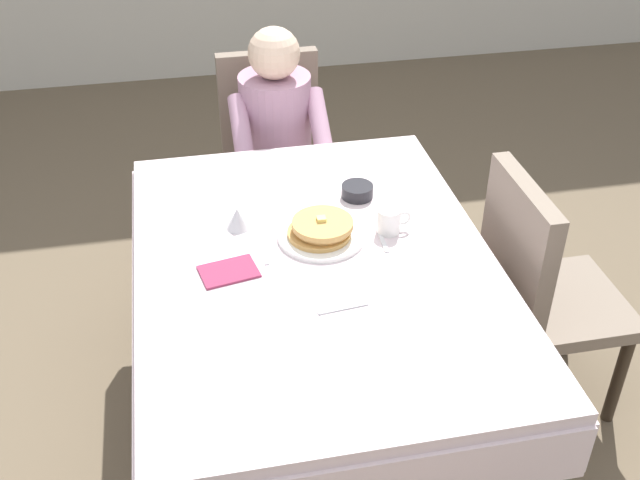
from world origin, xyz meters
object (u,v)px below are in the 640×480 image
Objects in this scene: knife_right_of_plate at (380,234)px; breakfast_stack at (321,228)px; bowl_butter at (357,191)px; chair_right_side at (538,284)px; syrup_pitcher at (238,218)px; chair_diner at (273,146)px; cup_coffee at (389,221)px; plate_breakfast at (321,236)px; dining_table_main at (316,283)px; diner_person at (277,134)px; spoon_near_edge at (343,308)px; fork_left_of_plate at (263,248)px.

breakfast_stack is at bearing 87.44° from knife_right_of_plate.
knife_right_of_plate is at bearing -86.18° from bowl_butter.
chair_right_side is 1.04m from syrup_pitcher.
cup_coffee is (0.23, -1.06, 0.25)m from chair_diner.
chair_diner is 1.00× the size of chair_right_side.
cup_coffee is (0.22, -0.00, 0.00)m from breakfast_stack.
dining_table_main is at bearing -109.46° from plate_breakfast.
diner_person is at bearing 104.27° from cup_coffee.
bowl_butter is (-0.56, 0.34, 0.23)m from chair_right_side.
diner_person reaches higher than chair_diner.
plate_breakfast is 0.29m from bowl_butter.
diner_person is (-0.00, -0.16, 0.14)m from chair_diner.
diner_person is 4.00× the size of plate_breakfast.
spoon_near_edge is at bearing -107.35° from bowl_butter.
knife_right_of_plate is (0.20, -1.08, 0.21)m from chair_diner.
breakfast_stack is at bearing -24.65° from syrup_pitcher.
dining_table_main is 7.24× the size of breakfast_stack.
knife_right_of_plate is (-0.54, 0.09, 0.21)m from chair_right_side.
spoon_near_edge is at bearing -82.66° from dining_table_main.
chair_diner is 1.11m from knife_right_of_plate.
syrup_pitcher is at bearing -102.93° from chair_right_side.
diner_person is 5.32× the size of breakfast_stack.
knife_right_of_plate is at bearing -4.58° from breakfast_stack.
diner_person is 10.18× the size of bowl_butter.
fork_left_of_plate is (-0.19, -0.02, -0.04)m from breakfast_stack.
chair_diner and chair_right_side have the same top height.
chair_right_side is 3.32× the size of plate_breakfast.
breakfast_stack is at bearing 90.38° from diner_person.
bowl_butter is (0.18, -0.67, 0.09)m from diner_person.
dining_table_main is 1.64× the size of chair_diner.
chair_right_side is 0.58m from cup_coffee.
diner_person reaches higher than cup_coffee.
syrup_pitcher is (-0.25, 0.11, 0.03)m from plate_breakfast.
fork_left_of_plate is (-0.18, -0.92, 0.07)m from diner_person.
syrup_pitcher is 0.53× the size of spoon_near_edge.
spoon_near_edge is (-0.01, -0.35, -0.04)m from breakfast_stack.
bowl_butter reaches higher than knife_right_of_plate.
diner_person is 0.90m from plate_breakfast.
knife_right_of_plate is (-0.03, -0.01, -0.04)m from cup_coffee.
diner_person is 0.94m from cup_coffee.
dining_table_main is at bearing 114.27° from knife_right_of_plate.
cup_coffee reaches higher than dining_table_main.
breakfast_stack is 1.91× the size of bowl_butter.
bowl_butter is at bearing 66.64° from spoon_near_edge.
plate_breakfast is 2.55× the size of bowl_butter.
chair_right_side is (0.74, -1.17, 0.00)m from chair_diner.
bowl_butter reaches higher than plate_breakfast.
fork_left_of_plate is at bearing -173.99° from plate_breakfast.
syrup_pitcher is (-0.25, -0.79, 0.11)m from diner_person.
dining_table_main is at bearing -121.98° from fork_left_of_plate.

